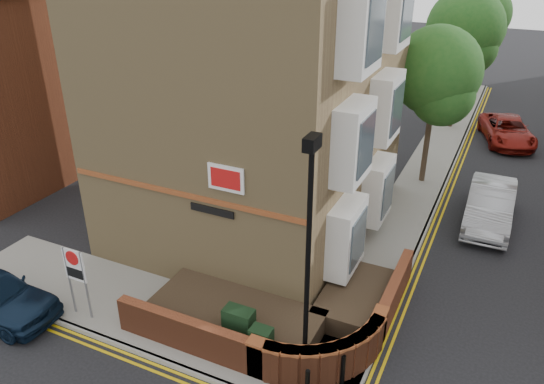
% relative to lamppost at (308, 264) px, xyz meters
% --- Properties ---
extents(pavement_corner, '(13.00, 3.00, 0.12)m').
position_rel_lamppost_xyz_m(pavement_corner, '(-5.10, 0.30, -3.28)').
color(pavement_corner, gray).
rests_on(pavement_corner, ground).
extents(pavement_main, '(2.00, 32.00, 0.12)m').
position_rel_lamppost_xyz_m(pavement_main, '(0.40, 14.80, -3.28)').
color(pavement_main, gray).
rests_on(pavement_main, ground).
extents(kerb_side, '(13.00, 0.15, 0.12)m').
position_rel_lamppost_xyz_m(kerb_side, '(-5.10, -1.20, -3.28)').
color(kerb_side, gray).
rests_on(kerb_side, ground).
extents(kerb_main_near, '(0.15, 32.00, 0.12)m').
position_rel_lamppost_xyz_m(kerb_main_near, '(1.40, 14.80, -3.28)').
color(kerb_main_near, gray).
rests_on(kerb_main_near, ground).
extents(yellow_lines_side, '(13.00, 0.28, 0.01)m').
position_rel_lamppost_xyz_m(yellow_lines_side, '(-5.10, -1.45, -3.34)').
color(yellow_lines_side, gold).
rests_on(yellow_lines_side, ground).
extents(yellow_lines_main, '(0.28, 32.00, 0.01)m').
position_rel_lamppost_xyz_m(yellow_lines_main, '(1.65, 14.80, -3.34)').
color(yellow_lines_main, gold).
rests_on(yellow_lines_main, ground).
extents(corner_building, '(8.95, 10.40, 13.60)m').
position_rel_lamppost_xyz_m(corner_building, '(-4.44, 6.80, 2.88)').
color(corner_building, '#A18556').
rests_on(corner_building, ground).
extents(garden_wall, '(6.80, 6.00, 1.20)m').
position_rel_lamppost_xyz_m(garden_wall, '(-1.60, 1.30, -3.34)').
color(garden_wall, brown).
rests_on(garden_wall, ground).
extents(lamppost, '(0.25, 0.50, 6.30)m').
position_rel_lamppost_xyz_m(lamppost, '(0.00, 0.00, 0.00)').
color(lamppost, black).
rests_on(lamppost, pavement_corner).
extents(utility_cabinet_large, '(0.80, 0.45, 1.20)m').
position_rel_lamppost_xyz_m(utility_cabinet_large, '(-1.90, 0.10, -2.62)').
color(utility_cabinet_large, black).
rests_on(utility_cabinet_large, pavement_corner).
extents(utility_cabinet_small, '(0.55, 0.40, 1.10)m').
position_rel_lamppost_xyz_m(utility_cabinet_small, '(-1.10, -0.20, -2.67)').
color(utility_cabinet_small, black).
rests_on(utility_cabinet_small, pavement_corner).
extents(bollard_far, '(0.11, 0.11, 0.90)m').
position_rel_lamppost_xyz_m(bollard_far, '(1.00, -0.00, -2.77)').
color(bollard_far, black).
rests_on(bollard_far, pavement_corner).
extents(zone_sign, '(0.72, 0.07, 2.20)m').
position_rel_lamppost_xyz_m(zone_sign, '(-6.60, -0.70, -1.70)').
color(zone_sign, slate).
rests_on(zone_sign, pavement_corner).
extents(side_building, '(6.40, 10.40, 9.00)m').
position_rel_lamppost_xyz_m(side_building, '(-16.60, 6.80, 1.20)').
color(side_building, brown).
rests_on(side_building, ground).
extents(tree_near, '(3.64, 3.65, 6.70)m').
position_rel_lamppost_xyz_m(tree_near, '(0.40, 12.85, 1.36)').
color(tree_near, '#382B1E').
rests_on(tree_near, pavement_main).
extents(tree_mid, '(4.03, 4.03, 7.42)m').
position_rel_lamppost_xyz_m(tree_mid, '(0.40, 20.85, 1.85)').
color(tree_mid, '#382B1E').
rests_on(tree_mid, pavement_main).
extents(tree_far, '(3.81, 3.81, 7.00)m').
position_rel_lamppost_xyz_m(tree_far, '(0.40, 28.85, 1.57)').
color(tree_far, '#382B1E').
rests_on(tree_far, pavement_main).
extents(traffic_light_assembly, '(0.20, 0.16, 4.20)m').
position_rel_lamppost_xyz_m(traffic_light_assembly, '(0.80, 23.80, -0.56)').
color(traffic_light_assembly, black).
rests_on(traffic_light_assembly, pavement_main).
extents(silver_car_near, '(1.70, 4.66, 1.52)m').
position_rel_lamppost_xyz_m(silver_car_near, '(3.40, 10.20, -2.58)').
color(silver_car_near, '#9D9FA4').
rests_on(silver_car_near, ground).
extents(red_car_main, '(3.44, 5.15, 1.31)m').
position_rel_lamppost_xyz_m(red_car_main, '(3.40, 19.75, -2.69)').
color(red_car_main, maroon).
rests_on(red_car_main, ground).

